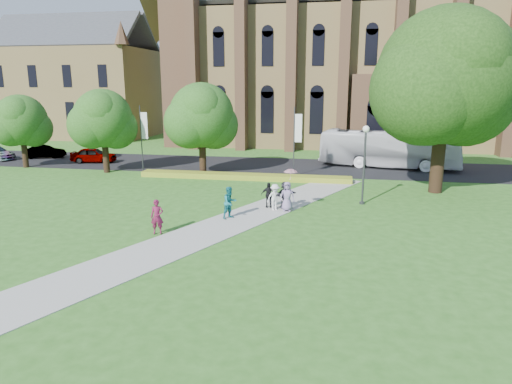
% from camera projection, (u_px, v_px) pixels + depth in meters
% --- Properties ---
extents(ground, '(160.00, 160.00, 0.00)m').
position_uv_depth(ground, '(231.00, 227.00, 25.72)').
color(ground, '#2D611D').
rests_on(ground, ground).
extents(road, '(160.00, 10.00, 0.02)m').
position_uv_depth(road, '(278.00, 166.00, 44.87)').
color(road, black).
rests_on(road, ground).
extents(footpath, '(15.58, 28.54, 0.04)m').
position_uv_depth(footpath, '(235.00, 221.00, 26.68)').
color(footpath, '#B2B2A8').
rests_on(footpath, ground).
extents(flower_hedge, '(18.00, 1.40, 0.45)m').
position_uv_depth(flower_hedge, '(244.00, 177.00, 38.66)').
color(flower_hedge, gold).
rests_on(flower_hedge, ground).
extents(cathedral, '(52.60, 18.25, 28.00)m').
position_uv_depth(cathedral, '(376.00, 44.00, 59.06)').
color(cathedral, brown).
rests_on(cathedral, ground).
extents(building_west, '(22.00, 14.00, 18.30)m').
position_uv_depth(building_west, '(78.00, 76.00, 69.78)').
color(building_west, brown).
rests_on(building_west, ground).
extents(streetlamp, '(0.44, 0.44, 5.24)m').
position_uv_depth(streetlamp, '(365.00, 155.00, 29.88)').
color(streetlamp, '#38383D').
rests_on(streetlamp, ground).
extents(large_tree, '(9.60, 9.60, 13.20)m').
position_uv_depth(large_tree, '(445.00, 77.00, 32.08)').
color(large_tree, '#332114').
rests_on(large_tree, ground).
extents(street_tree_0, '(5.20, 5.20, 7.50)m').
position_uv_depth(street_tree_0, '(103.00, 119.00, 40.63)').
color(street_tree_0, '#332114').
rests_on(street_tree_0, ground).
extents(street_tree_1, '(5.60, 5.60, 8.05)m').
position_uv_depth(street_tree_1, '(202.00, 115.00, 39.46)').
color(street_tree_1, '#332114').
rests_on(street_tree_1, ground).
extents(street_tree_2, '(4.80, 4.80, 6.95)m').
position_uv_depth(street_tree_2, '(21.00, 120.00, 43.24)').
color(street_tree_2, '#332114').
rests_on(street_tree_2, ground).
extents(banner_pole_0, '(0.70, 0.10, 6.00)m').
position_uv_depth(banner_pole_0, '(295.00, 138.00, 39.14)').
color(banner_pole_0, '#38383D').
rests_on(banner_pole_0, ground).
extents(banner_pole_1, '(0.70, 0.10, 6.00)m').
position_uv_depth(banner_pole_1, '(142.00, 135.00, 41.58)').
color(banner_pole_1, '#38383D').
rests_on(banner_pole_1, ground).
extents(tour_coach, '(13.43, 5.47, 3.65)m').
position_uv_depth(tour_coach, '(389.00, 149.00, 43.72)').
color(tour_coach, white).
rests_on(tour_coach, road).
extents(car_0, '(4.77, 2.65, 1.53)m').
position_uv_depth(car_0, '(94.00, 155.00, 46.78)').
color(car_0, gray).
rests_on(car_0, road).
extents(car_1, '(4.45, 2.66, 1.38)m').
position_uv_depth(car_1, '(45.00, 152.00, 49.65)').
color(car_1, gray).
rests_on(car_1, road).
extents(pedestrian_0, '(0.76, 0.59, 1.86)m').
position_uv_depth(pedestrian_0, '(157.00, 217.00, 24.20)').
color(pedestrian_0, maroon).
rests_on(pedestrian_0, footpath).
extents(pedestrian_1, '(1.16, 1.19, 1.93)m').
position_uv_depth(pedestrian_1, '(230.00, 203.00, 26.99)').
color(pedestrian_1, '#176E76').
rests_on(pedestrian_1, footpath).
extents(pedestrian_2, '(1.24, 1.09, 1.67)m').
position_uv_depth(pedestrian_2, '(275.00, 197.00, 28.84)').
color(pedestrian_2, silver).
rests_on(pedestrian_2, footpath).
extents(pedestrian_3, '(1.00, 0.52, 1.64)m').
position_uv_depth(pedestrian_3, '(268.00, 195.00, 29.48)').
color(pedestrian_3, black).
rests_on(pedestrian_3, footpath).
extents(pedestrian_4, '(0.96, 0.66, 1.87)m').
position_uv_depth(pedestrian_4, '(287.00, 196.00, 28.62)').
color(pedestrian_4, gray).
rests_on(pedestrian_4, footpath).
extents(pedestrian_5, '(1.51, 1.48, 1.73)m').
position_uv_depth(pedestrian_5, '(285.00, 195.00, 29.32)').
color(pedestrian_5, '#2C2B34').
rests_on(pedestrian_5, footpath).
extents(parasol, '(1.08, 1.08, 0.72)m').
position_uv_depth(parasol, '(291.00, 176.00, 28.38)').
color(parasol, '#C188A4').
rests_on(parasol, pedestrian_4).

